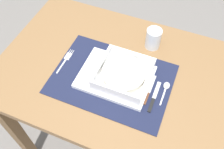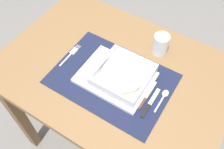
# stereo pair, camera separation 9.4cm
# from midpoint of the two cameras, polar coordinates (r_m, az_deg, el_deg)

# --- Properties ---
(ground_plane) EXTENTS (6.00, 6.00, 0.00)m
(ground_plane) POSITION_cam_midpoint_polar(r_m,az_deg,el_deg) (1.66, 1.96, -14.73)
(ground_plane) COLOR slate
(dining_table) EXTENTS (0.92, 0.65, 0.75)m
(dining_table) POSITION_cam_midpoint_polar(r_m,az_deg,el_deg) (1.10, 2.88, -2.78)
(dining_table) COLOR brown
(dining_table) RESTS_ON ground
(placemat) EXTENTS (0.46, 0.32, 0.00)m
(placemat) POSITION_cam_midpoint_polar(r_m,az_deg,el_deg) (0.96, 2.79, -1.18)
(placemat) COLOR #191E38
(placemat) RESTS_ON dining_table
(serving_plate) EXTENTS (0.27, 0.21, 0.02)m
(serving_plate) POSITION_cam_midpoint_polar(r_m,az_deg,el_deg) (0.96, 3.62, -0.86)
(serving_plate) COLOR white
(serving_plate) RESTS_ON placemat
(porridge_bowl) EXTENTS (0.19, 0.19, 0.05)m
(porridge_bowl) POSITION_cam_midpoint_polar(r_m,az_deg,el_deg) (0.93, 5.47, -0.58)
(porridge_bowl) COLOR white
(porridge_bowl) RESTS_ON serving_plate
(fork) EXTENTS (0.02, 0.13, 0.00)m
(fork) POSITION_cam_midpoint_polar(r_m,az_deg,el_deg) (1.04, -6.75, 4.62)
(fork) COLOR silver
(fork) RESTS_ON placemat
(spoon) EXTENTS (0.02, 0.11, 0.01)m
(spoon) POSITION_cam_midpoint_polar(r_m,az_deg,el_deg) (0.95, 14.81, -4.71)
(spoon) COLOR silver
(spoon) RESTS_ON placemat
(butter_knife) EXTENTS (0.01, 0.14, 0.01)m
(butter_knife) POSITION_cam_midpoint_polar(r_m,az_deg,el_deg) (0.92, 11.53, -6.97)
(butter_knife) COLOR black
(butter_knife) RESTS_ON placemat
(bread_knife) EXTENTS (0.01, 0.14, 0.01)m
(bread_knife) POSITION_cam_midpoint_polar(r_m,az_deg,el_deg) (0.93, 10.69, -5.22)
(bread_knife) COLOR #59331E
(bread_knife) RESTS_ON placemat
(drinking_glass) EXTENTS (0.06, 0.06, 0.09)m
(drinking_glass) POSITION_cam_midpoint_polar(r_m,az_deg,el_deg) (1.05, 13.62, 6.48)
(drinking_glass) COLOR white
(drinking_glass) RESTS_ON dining_table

